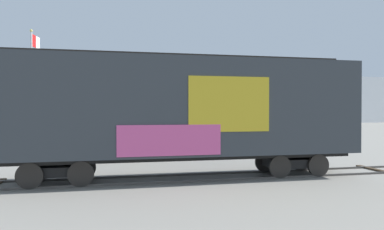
{
  "coord_description": "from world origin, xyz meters",
  "views": [
    {
      "loc": [
        -2.82,
        -13.84,
        2.74
      ],
      "look_at": [
        1.25,
        0.66,
        2.52
      ],
      "focal_mm": 33.76,
      "sensor_mm": 36.0,
      "label": 1
    }
  ],
  "objects_px": {
    "flagpole": "(33,74)",
    "parked_car_silver": "(114,145)",
    "parked_car_blue": "(201,142)",
    "freight_car": "(183,109)"
  },
  "relations": [
    {
      "from": "freight_car",
      "to": "flagpole",
      "type": "distance_m",
      "value": 13.46
    },
    {
      "from": "parked_car_blue",
      "to": "parked_car_silver",
      "type": "bearing_deg",
      "value": -178.56
    },
    {
      "from": "parked_car_silver",
      "to": "parked_car_blue",
      "type": "height_order",
      "value": "parked_car_silver"
    },
    {
      "from": "freight_car",
      "to": "parked_car_blue",
      "type": "xyz_separation_m",
      "value": [
        2.7,
        6.23,
        -1.93
      ]
    },
    {
      "from": "freight_car",
      "to": "flagpole",
      "type": "xyz_separation_m",
      "value": [
        -7.07,
        11.23,
        2.23
      ]
    },
    {
      "from": "flagpole",
      "to": "parked_car_silver",
      "type": "bearing_deg",
      "value": -47.2
    },
    {
      "from": "flagpole",
      "to": "parked_car_silver",
      "type": "height_order",
      "value": "flagpole"
    },
    {
      "from": "freight_car",
      "to": "parked_car_silver",
      "type": "height_order",
      "value": "freight_car"
    },
    {
      "from": "flagpole",
      "to": "parked_car_blue",
      "type": "xyz_separation_m",
      "value": [
        9.77,
        -5.0,
        -4.16
      ]
    },
    {
      "from": "parked_car_silver",
      "to": "parked_car_blue",
      "type": "xyz_separation_m",
      "value": [
        5.01,
        0.13,
        -0.0
      ]
    }
  ]
}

